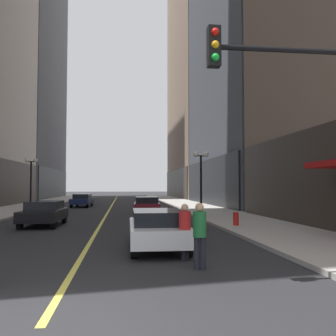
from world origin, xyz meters
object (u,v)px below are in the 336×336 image
object	(u,v)px
pedestrian_in_red_jacket	(185,227)
traffic_light_near_right	(308,115)
car_maroon	(147,205)
car_navy	(82,200)
car_black	(44,212)
street_lamp_right_mid	(201,169)
car_white	(157,228)
pedestrian_in_green_parka	(200,231)
fire_hydrant_right	(236,220)
street_lamp_left_far	(31,172)

from	to	relation	value
pedestrian_in_red_jacket	traffic_light_near_right	xyz separation A→B (m)	(2.32, -2.98, 2.81)
car_maroon	car_navy	bearing A→B (deg)	118.38
car_black	street_lamp_right_mid	size ratio (longest dim) A/B	0.98
car_white	car_maroon	world-z (taller)	same
car_maroon	pedestrian_in_green_parka	xyz separation A→B (m)	(0.20, -18.73, 0.27)
pedestrian_in_green_parka	street_lamp_right_mid	distance (m)	15.64
pedestrian_in_red_jacket	pedestrian_in_green_parka	world-z (taller)	pedestrian_in_green_parka
traffic_light_near_right	street_lamp_right_mid	distance (m)	16.80
car_navy	traffic_light_near_right	bearing A→B (deg)	-75.19
street_lamp_right_mid	car_black	bearing A→B (deg)	-157.75
car_white	fire_hydrant_right	bearing A→B (deg)	51.69
pedestrian_in_green_parka	traffic_light_near_right	xyz separation A→B (m)	(2.15, -1.62, 2.75)
car_maroon	street_lamp_right_mid	world-z (taller)	street_lamp_right_mid
pedestrian_in_red_jacket	fire_hydrant_right	bearing A→B (deg)	63.08
car_black	pedestrian_in_green_parka	bearing A→B (deg)	-61.39
car_white	fire_hydrant_right	size ratio (longest dim) A/B	6.02
pedestrian_in_green_parka	street_lamp_right_mid	xyz separation A→B (m)	(3.20, 15.14, 2.27)
car_white	car_navy	bearing A→B (deg)	101.40
street_lamp_left_far	pedestrian_in_red_jacket	bearing A→B (deg)	-66.25
car_maroon	street_lamp_left_far	world-z (taller)	street_lamp_left_far
car_maroon	street_lamp_left_far	size ratio (longest dim) A/B	0.95
street_lamp_right_mid	fire_hydrant_right	size ratio (longest dim) A/B	5.54
car_navy	street_lamp_left_far	bearing A→B (deg)	-116.69
pedestrian_in_red_jacket	traffic_light_near_right	distance (m)	4.70
car_black	fire_hydrant_right	xyz separation A→B (m)	(9.87, -2.34, -0.32)
car_maroon	fire_hydrant_right	xyz separation A→B (m)	(3.91, -9.76, -0.32)
pedestrian_in_red_jacket	street_lamp_right_mid	size ratio (longest dim) A/B	0.36
car_black	fire_hydrant_right	distance (m)	10.15
car_white	pedestrian_in_green_parka	world-z (taller)	pedestrian_in_green_parka
car_maroon	fire_hydrant_right	world-z (taller)	car_maroon
car_black	car_navy	bearing A→B (deg)	89.87
car_navy	traffic_light_near_right	xyz separation A→B (m)	(8.28, -31.31, 3.02)
street_lamp_left_far	traffic_light_near_right	bearing A→B (deg)	-64.30
car_white	fire_hydrant_right	xyz separation A→B (m)	(4.50, 5.70, -0.32)
street_lamp_right_mid	street_lamp_left_far	bearing A→B (deg)	149.14
car_navy	car_black	bearing A→B (deg)	-90.13
car_navy	fire_hydrant_right	world-z (taller)	car_navy
car_black	street_lamp_left_far	xyz separation A→B (m)	(-3.43, 11.48, 2.54)
pedestrian_in_green_parka	street_lamp_right_mid	world-z (taller)	street_lamp_right_mid
pedestrian_in_green_parka	street_lamp_left_far	bearing A→B (deg)	112.83
traffic_light_near_right	car_navy	bearing A→B (deg)	104.81
pedestrian_in_red_jacket	street_lamp_right_mid	xyz separation A→B (m)	(3.37, 13.79, 2.32)
pedestrian_in_red_jacket	street_lamp_left_far	xyz separation A→B (m)	(-9.43, 21.44, 2.32)
pedestrian_in_red_jacket	street_lamp_left_far	size ratio (longest dim) A/B	0.36
car_white	car_maroon	xyz separation A→B (m)	(0.60, 15.46, -0.00)
car_white	traffic_light_near_right	world-z (taller)	traffic_light_near_right
car_maroon	pedestrian_in_green_parka	distance (m)	18.73
car_white	car_maroon	distance (m)	15.47
car_black	pedestrian_in_green_parka	world-z (taller)	pedestrian_in_green_parka
traffic_light_near_right	street_lamp_left_far	distance (m)	27.10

